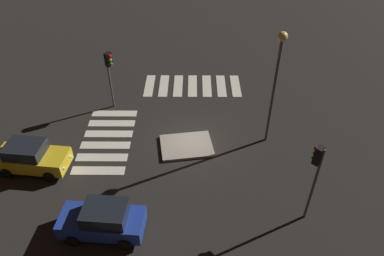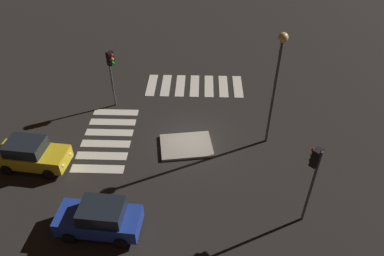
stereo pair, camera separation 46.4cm
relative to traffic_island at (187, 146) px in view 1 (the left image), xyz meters
The scene contains 9 objects.
ground_plane 0.78m from the traffic_island, 116.59° to the right, with size 80.00×80.00×0.00m, color black.
traffic_island is the anchor object (origin of this frame).
car_yellow 9.34m from the traffic_island, 12.25° to the left, with size 4.37×2.34×1.84m.
car_blue 7.61m from the traffic_island, 58.27° to the left, with size 4.29×2.22×1.82m.
traffic_light_east 7.65m from the traffic_island, 39.78° to the right, with size 0.53×0.54×4.39m.
traffic_light_west 8.90m from the traffic_island, 139.01° to the left, with size 0.54×0.54×4.74m.
street_lamp 7.29m from the traffic_island, behind, with size 0.56×0.56×7.52m.
crosswalk_near 7.37m from the traffic_island, 92.71° to the right, with size 7.60×3.20×0.02m.
crosswalk_side 5.30m from the traffic_island, ahead, with size 3.20×6.45×0.02m.
Camera 1 is at (-0.11, 18.20, 15.55)m, focal length 34.06 mm.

